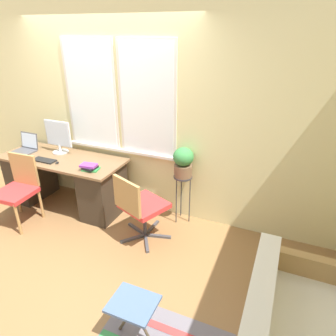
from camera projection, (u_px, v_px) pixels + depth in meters
name	position (u px, v px, depth m)	size (l,w,h in m)	color
ground_plane	(87.00, 226.00, 3.90)	(14.00, 14.00, 0.00)	olive
wall_back_with_window	(111.00, 110.00, 3.97)	(9.00, 0.12, 2.70)	beige
desk	(65.00, 180.00, 4.23)	(1.76, 0.70, 0.74)	brown
laptop	(26.00, 147.00, 4.29)	(0.30, 0.27, 0.25)	#4C4C51
monitor	(58.00, 137.00, 4.17)	(0.42, 0.22, 0.46)	silver
keyboard	(44.00, 160.00, 3.99)	(0.33, 0.13, 0.02)	black
mouse	(57.00, 163.00, 3.90)	(0.03, 0.06, 0.03)	black
book_stack	(90.00, 167.00, 3.71)	(0.23, 0.18, 0.08)	green
desk_chair_wooden	(18.00, 188.00, 3.83)	(0.48, 0.48, 0.89)	#B2844C
office_chair_swivel	(140.00, 206.00, 3.48)	(0.62, 0.65, 0.86)	#47474C
plant_stand	(183.00, 183.00, 3.80)	(0.24, 0.24, 0.66)	#333338
potted_plant	(183.00, 162.00, 3.67)	(0.25, 0.25, 0.38)	brown
folding_stool	(133.00, 306.00, 2.36)	(0.37, 0.31, 0.39)	slate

